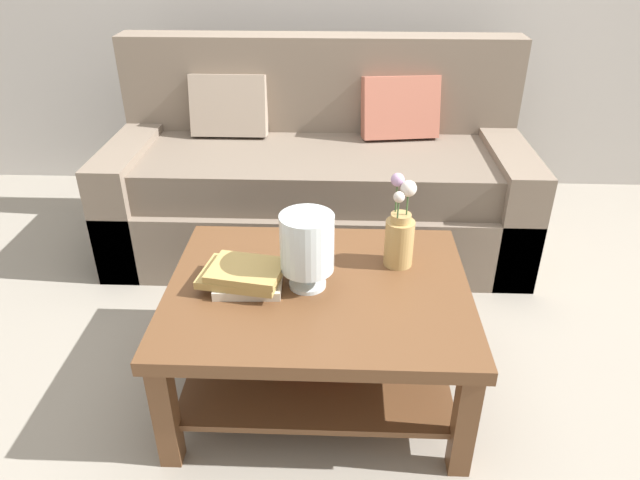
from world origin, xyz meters
TOP-DOWN VIEW (x-y plane):
  - ground_plane at (0.00, 0.00)m, footprint 10.00×10.00m
  - couch at (-0.14, 0.77)m, footprint 2.14×0.90m
  - coffee_table at (-0.09, -0.41)m, footprint 1.06×0.85m
  - book_stack_main at (-0.34, -0.42)m, footprint 0.31×0.24m
  - glass_hurricane_vase at (-0.13, -0.41)m, footprint 0.19×0.19m
  - flower_pitcher at (0.20, -0.25)m, footprint 0.11×0.11m

SIDE VIEW (x-z plane):
  - ground_plane at x=0.00m, z-range 0.00..0.00m
  - coffee_table at x=-0.09m, z-range 0.11..0.58m
  - couch at x=-0.14m, z-range -0.17..0.89m
  - book_stack_main at x=-0.34m, z-range 0.47..0.56m
  - flower_pitcher at x=0.20m, z-range 0.42..0.78m
  - glass_hurricane_vase at x=-0.13m, z-range 0.50..0.77m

